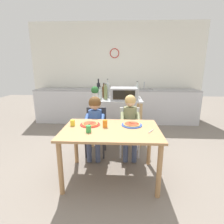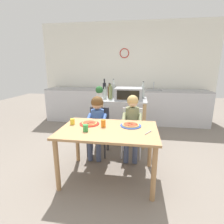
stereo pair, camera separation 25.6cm
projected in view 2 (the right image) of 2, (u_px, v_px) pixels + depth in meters
The scene contains 23 objects.
ground_plane at pixel (118, 142), 3.62m from camera, with size 11.81×11.81×0.00m, color slate.
back_wall_tiled at pixel (126, 72), 5.03m from camera, with size 4.87×0.14×2.70m.
kitchen_counter at pixel (125, 106), 4.87m from camera, with size 4.38×0.60×1.11m.
kitchen_island_cart at pixel (121, 114), 3.51m from camera, with size 0.99×0.62×0.90m.
toaster_oven at pixel (129, 94), 3.36m from camera, with size 0.51×0.39×0.22m.
bottle_slim_sauce at pixel (109, 92), 3.55m from camera, with size 0.07×0.07×0.30m.
bottle_squat_spirits at pixel (105, 94), 3.41m from camera, with size 0.07×0.07×0.25m.
bottle_clear_vinegar at pixel (104, 89), 3.68m from camera, with size 0.07×0.07×0.37m.
bottle_brown_beer at pixel (111, 92), 3.40m from camera, with size 0.07×0.07×0.30m.
bottle_tall_green_wine at pixel (114, 90), 3.64m from camera, with size 0.07×0.07×0.37m.
bottle_dark_olive_oil at pixel (143, 91), 3.54m from camera, with size 0.07×0.07×0.33m.
potted_herb_plant at pixel (99, 93), 3.26m from camera, with size 0.14×0.14×0.27m.
dining_table at pixel (109, 136), 2.34m from camera, with size 1.28×0.85×0.72m.
dining_chair_left at pixel (99, 127), 3.08m from camera, with size 0.36×0.36×0.81m.
dining_chair_right at pixel (132, 128), 3.02m from camera, with size 0.36×0.36×0.81m.
child_in_blue_striped_shirt at pixel (97, 118), 2.92m from camera, with size 0.32×0.42×1.02m.
child_in_olive_shirt at pixel (132, 120), 2.86m from camera, with size 0.32×0.42×1.05m.
pizza_plate_red_rimmed at pixel (89, 123), 2.49m from camera, with size 0.28×0.28×0.03m.
pizza_plate_blue_rimmed at pixel (131, 125), 2.41m from camera, with size 0.28×0.28×0.03m.
drinking_cup_orange at pixel (103, 123), 2.37m from camera, with size 0.06×0.06×0.10m, color orange.
drinking_cup_green at pixel (86, 128), 2.21m from camera, with size 0.07×0.07×0.09m, color green.
drinking_cup_yellow at pixel (72, 122), 2.48m from camera, with size 0.06×0.06×0.08m, color yellow.
serving_spoon at pixel (148, 132), 2.16m from camera, with size 0.01×0.01×0.14m, color #B7BABF.
Camera 2 is at (0.38, -2.15, 1.52)m, focal length 28.14 mm.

